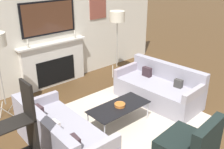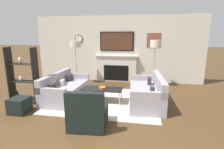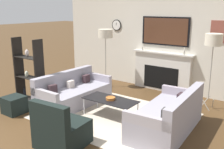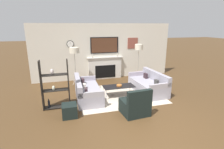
{
  "view_description": "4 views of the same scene",
  "coord_description": "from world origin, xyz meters",
  "px_view_note": "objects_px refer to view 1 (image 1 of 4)",
  "views": [
    {
      "loc": [
        -2.95,
        -0.61,
        2.84
      ],
      "look_at": [
        0.08,
        2.79,
        0.9
      ],
      "focal_mm": 42.0,
      "sensor_mm": 36.0,
      "label": 1
    },
    {
      "loc": [
        1.09,
        -2.26,
        1.9
      ],
      "look_at": [
        0.18,
        2.79,
        0.75
      ],
      "focal_mm": 28.0,
      "sensor_mm": 36.0,
      "label": 2
    },
    {
      "loc": [
        3.08,
        -1.79,
        2.32
      ],
      "look_at": [
        -0.16,
        2.65,
        0.89
      ],
      "focal_mm": 42.0,
      "sensor_mm": 36.0,
      "label": 3
    },
    {
      "loc": [
        -1.98,
        -3.44,
        2.61
      ],
      "look_at": [
        -0.26,
        2.65,
        0.81
      ],
      "focal_mm": 28.0,
      "sensor_mm": 36.0,
      "label": 4
    }
  ],
  "objects_px": {
    "couch_left": "(61,136)",
    "coffee_table": "(119,107)",
    "floor_lamp_right": "(117,18)",
    "armchair": "(189,149)",
    "decorative_bowl": "(120,105)",
    "couch_right": "(159,89)"
  },
  "relations": [
    {
      "from": "couch_left",
      "to": "armchair",
      "type": "distance_m",
      "value": 2.0
    },
    {
      "from": "decorative_bowl",
      "to": "floor_lamp_right",
      "type": "distance_m",
      "value": 2.6
    },
    {
      "from": "armchair",
      "to": "floor_lamp_right",
      "type": "bearing_deg",
      "value": 64.88
    },
    {
      "from": "armchair",
      "to": "decorative_bowl",
      "type": "distance_m",
      "value": 1.47
    },
    {
      "from": "couch_left",
      "to": "floor_lamp_right",
      "type": "relative_size",
      "value": 1.08
    },
    {
      "from": "couch_left",
      "to": "floor_lamp_right",
      "type": "xyz_separation_m",
      "value": [
        2.75,
        1.64,
        1.32
      ]
    },
    {
      "from": "armchair",
      "to": "decorative_bowl",
      "type": "xyz_separation_m",
      "value": [
        -0.03,
        1.46,
        0.15
      ]
    },
    {
      "from": "armchair",
      "to": "decorative_bowl",
      "type": "bearing_deg",
      "value": 91.26
    },
    {
      "from": "couch_right",
      "to": "coffee_table",
      "type": "bearing_deg",
      "value": -175.51
    },
    {
      "from": "couch_left",
      "to": "armchair",
      "type": "bearing_deg",
      "value": -51.66
    },
    {
      "from": "coffee_table",
      "to": "couch_right",
      "type": "bearing_deg",
      "value": 4.49
    },
    {
      "from": "coffee_table",
      "to": "floor_lamp_right",
      "type": "relative_size",
      "value": 0.67
    },
    {
      "from": "couch_left",
      "to": "armchair",
      "type": "height_order",
      "value": "armchair"
    },
    {
      "from": "decorative_bowl",
      "to": "floor_lamp_right",
      "type": "bearing_deg",
      "value": 48.65
    },
    {
      "from": "coffee_table",
      "to": "floor_lamp_right",
      "type": "distance_m",
      "value": 2.63
    },
    {
      "from": "couch_left",
      "to": "decorative_bowl",
      "type": "relative_size",
      "value": 9.1
    },
    {
      "from": "couch_right",
      "to": "armchair",
      "type": "height_order",
      "value": "armchair"
    },
    {
      "from": "couch_right",
      "to": "floor_lamp_right",
      "type": "bearing_deg",
      "value": 81.01
    },
    {
      "from": "couch_left",
      "to": "coffee_table",
      "type": "relative_size",
      "value": 1.61
    },
    {
      "from": "floor_lamp_right",
      "to": "couch_left",
      "type": "bearing_deg",
      "value": -149.16
    },
    {
      "from": "coffee_table",
      "to": "decorative_bowl",
      "type": "relative_size",
      "value": 5.65
    },
    {
      "from": "coffee_table",
      "to": "decorative_bowl",
      "type": "xyz_separation_m",
      "value": [
        0.01,
        -0.01,
        0.06
      ]
    }
  ]
}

